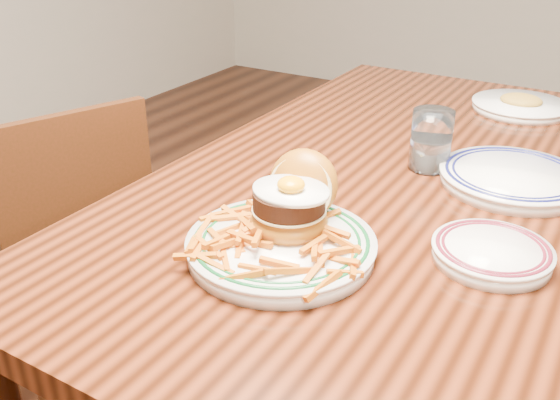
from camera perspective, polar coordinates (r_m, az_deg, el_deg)
The scene contains 7 objects.
table at distance 1.38m, azimuth 9.70°, elevation -0.68°, with size 0.85×1.60×0.75m.
chair_left at distance 1.75m, azimuth -18.63°, elevation -3.69°, with size 0.50×0.50×0.83m.
main_plate at distance 1.01m, azimuth 0.46°, elevation -2.60°, with size 0.31×0.33×0.15m.
side_plate at distance 1.05m, azimuth 18.82°, elevation -4.50°, with size 0.19×0.19×0.03m.
rear_plate at distance 1.34m, azimuth 20.55°, elevation 1.97°, with size 0.29×0.29×0.03m.
water_glass at distance 1.35m, azimuth 13.61°, elevation 5.03°, with size 0.09×0.09×0.13m.
far_plate at distance 1.82m, azimuth 21.12°, elevation 8.08°, with size 0.25×0.25×0.05m.
Camera 1 is at (0.43, -1.16, 1.28)m, focal length 40.00 mm.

